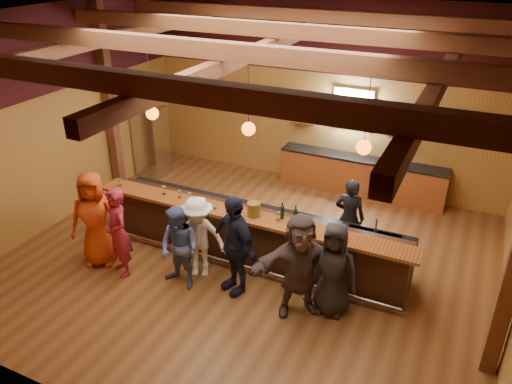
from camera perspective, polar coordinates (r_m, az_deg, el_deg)
room at (r=8.50m, az=-0.71°, el=10.60°), size 9.04×9.00×4.52m
bar_counter at (r=9.67m, az=-0.29°, el=-4.77°), size 6.30×1.07×1.11m
back_bar_cabinet at (r=12.36m, az=11.88°, el=1.79°), size 4.00×0.52×0.95m
window at (r=12.09m, az=11.01°, el=9.33°), size 0.95×0.09×0.95m
framed_pictures at (r=11.90m, az=15.08°, el=8.86°), size 5.35×0.05×0.45m
wine_shelves at (r=12.16m, az=10.75°, el=7.32°), size 3.00×0.18×0.30m
pendant_lights at (r=8.60m, az=-0.86°, el=7.27°), size 4.24×0.24×1.37m
stainless_fridge at (r=13.36m, az=-11.85°, el=5.70°), size 0.70×0.70×1.80m
customer_orange at (r=9.78m, az=-17.90°, el=-2.98°), size 1.09×0.93×1.88m
customer_redvest at (r=9.37m, az=-15.47°, el=-4.50°), size 0.76×0.69×1.73m
customer_denim at (r=8.86m, az=-8.78°, el=-6.37°), size 0.86×0.73×1.57m
customer_white at (r=9.09m, az=-6.62°, el=-5.17°), size 1.16×0.89×1.59m
customer_navy at (r=8.58m, az=-2.48°, el=-6.03°), size 1.18×0.91×1.87m
customer_brown at (r=8.13m, az=5.02°, el=-8.33°), size 1.71×1.41×1.84m
customer_dark at (r=8.24m, az=8.81°, el=-8.71°), size 0.85×0.58×1.68m
bartender at (r=9.80m, az=10.61°, el=-2.88°), size 0.60×0.41×1.61m
ice_bucket at (r=9.01m, az=-0.25°, el=-1.99°), size 0.24×0.24×0.27m
bottle_a at (r=8.95m, az=3.03°, el=-2.32°), size 0.07×0.07×0.32m
bottle_b at (r=8.84m, az=4.54°, el=-2.73°), size 0.07×0.07×0.33m
glass_a at (r=10.50m, az=-15.37°, el=1.33°), size 0.08×0.08×0.18m
glass_b at (r=9.93m, az=-10.53°, el=0.46°), size 0.09×0.09×0.20m
glass_c at (r=9.77m, az=-8.77°, el=0.00°), size 0.07×0.07×0.17m
glass_d at (r=9.62m, az=-7.62°, el=-0.28°), size 0.08×0.08×0.18m
glass_e at (r=9.28m, az=-4.79°, el=-1.21°), size 0.08×0.08×0.18m
glass_f at (r=8.87m, az=2.54°, el=-2.51°), size 0.08×0.08×0.19m
glass_g at (r=8.69m, az=5.66°, el=-3.40°), size 0.08×0.08×0.17m
glass_h at (r=8.52m, az=9.91°, el=-4.45°), size 0.07×0.07×0.16m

